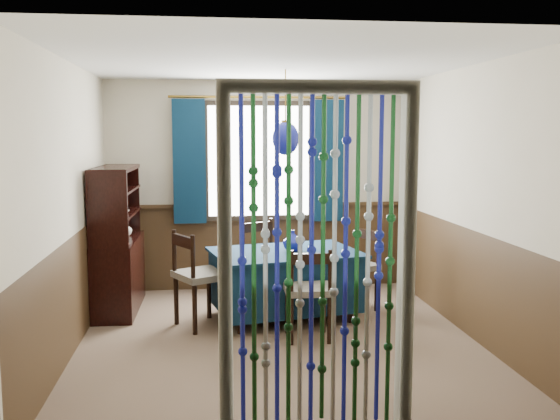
{
  "coord_description": "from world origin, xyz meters",
  "views": [
    {
      "loc": [
        -0.65,
        -5.47,
        1.88
      ],
      "look_at": [
        0.08,
        0.5,
        1.14
      ],
      "focal_mm": 40.0,
      "sensor_mm": 36.0,
      "label": 1
    }
  ],
  "objects": [
    {
      "name": "vase_table",
      "position": [
        0.23,
        0.7,
        0.79
      ],
      "size": [
        0.21,
        0.21,
        0.2
      ],
      "primitive_type": "imported",
      "rotation": [
        0.0,
        0.0,
        -0.13
      ],
      "color": "navy",
      "rests_on": "dining_table"
    },
    {
      "name": "chair_left",
      "position": [
        -0.72,
        0.5,
        0.5
      ],
      "size": [
        0.62,
        0.63,
        0.95
      ],
      "rotation": [
        0.0,
        0.0,
        -1.07
      ],
      "color": "black",
      "rests_on": "floor"
    },
    {
      "name": "chair_near",
      "position": [
        0.28,
        -0.01,
        0.46
      ],
      "size": [
        0.44,
        0.42,
        0.86
      ],
      "rotation": [
        0.0,
        0.0,
        -0.03
      ],
      "color": "black",
      "rests_on": "floor"
    },
    {
      "name": "sideboard",
      "position": [
        -1.58,
        1.2,
        0.55
      ],
      "size": [
        0.43,
        1.18,
        1.53
      ],
      "rotation": [
        0.0,
        0.0,
        -0.02
      ],
      "color": "black",
      "rests_on": "floor"
    },
    {
      "name": "wall_front",
      "position": [
        0.0,
        -2.0,
        1.25
      ],
      "size": [
        3.6,
        0.0,
        3.6
      ],
      "primitive_type": "plane",
      "rotation": [
        -1.57,
        0.0,
        0.0
      ],
      "color": "beige",
      "rests_on": "ground"
    },
    {
      "name": "wainscot_front",
      "position": [
        0.0,
        -1.99,
        0.5
      ],
      "size": [
        3.6,
        0.0,
        3.6
      ],
      "primitive_type": "plane",
      "rotation": [
        -1.57,
        0.0,
        0.0
      ],
      "color": "#3B2816",
      "rests_on": "ground"
    },
    {
      "name": "bowl_shelf",
      "position": [
        -1.52,
        1.01,
        1.08
      ],
      "size": [
        0.25,
        0.25,
        0.05
      ],
      "primitive_type": "imported",
      "rotation": [
        0.0,
        0.0,
        -0.24
      ],
      "color": "beige",
      "rests_on": "sideboard"
    },
    {
      "name": "wainscot_left",
      "position": [
        -1.79,
        0.0,
        0.5
      ],
      "size": [
        0.0,
        4.0,
        4.0
      ],
      "primitive_type": "plane",
      "rotation": [
        1.57,
        0.0,
        1.57
      ],
      "color": "#3B2816",
      "rests_on": "ground"
    },
    {
      "name": "wall_back",
      "position": [
        0.0,
        2.0,
        1.25
      ],
      "size": [
        3.6,
        0.0,
        3.6
      ],
      "primitive_type": "plane",
      "rotation": [
        1.57,
        0.0,
        0.0
      ],
      "color": "beige",
      "rests_on": "ground"
    },
    {
      "name": "dining_table",
      "position": [
        0.16,
        0.69,
        0.41
      ],
      "size": [
        1.62,
        1.27,
        0.69
      ],
      "rotation": [
        0.0,
        0.0,
        0.2
      ],
      "color": "#0A2035",
      "rests_on": "floor"
    },
    {
      "name": "wainscot_right",
      "position": [
        1.79,
        0.0,
        0.5
      ],
      "size": [
        0.0,
        4.0,
        4.0
      ],
      "primitive_type": "plane",
      "rotation": [
        1.57,
        0.0,
        -1.57
      ],
      "color": "#3B2816",
      "rests_on": "ground"
    },
    {
      "name": "wall_left",
      "position": [
        -1.8,
        0.0,
        1.25
      ],
      "size": [
        0.0,
        4.0,
        4.0
      ],
      "primitive_type": "plane",
      "rotation": [
        1.57,
        0.0,
        1.57
      ],
      "color": "beige",
      "rests_on": "ground"
    },
    {
      "name": "chair_right",
      "position": [
        0.95,
        0.92,
        0.47
      ],
      "size": [
        0.56,
        0.57,
        0.88
      ],
      "rotation": [
        0.0,
        0.0,
        2.01
      ],
      "color": "black",
      "rests_on": "floor"
    },
    {
      "name": "chair_far",
      "position": [
        0.01,
        1.3,
        0.49
      ],
      "size": [
        0.6,
        0.59,
        0.92
      ],
      "rotation": [
        0.0,
        0.0,
        3.62
      ],
      "color": "black",
      "rests_on": "floor"
    },
    {
      "name": "vase_sideboard",
      "position": [
        -1.52,
        1.4,
        0.85
      ],
      "size": [
        0.17,
        0.17,
        0.17
      ],
      "primitive_type": "imported",
      "rotation": [
        0.0,
        0.0,
        -0.02
      ],
      "color": "beige",
      "rests_on": "sideboard"
    },
    {
      "name": "doorway",
      "position": [
        0.0,
        -1.94,
        1.05
      ],
      "size": [
        1.16,
        0.12,
        2.18
      ],
      "primitive_type": null,
      "color": "silver",
      "rests_on": "ground"
    },
    {
      "name": "floor",
      "position": [
        0.0,
        0.0,
        0.0
      ],
      "size": [
        4.0,
        4.0,
        0.0
      ],
      "primitive_type": "plane",
      "color": "brown",
      "rests_on": "ground"
    },
    {
      "name": "ceiling",
      "position": [
        0.0,
        0.0,
        2.5
      ],
      "size": [
        4.0,
        4.0,
        0.0
      ],
      "primitive_type": "plane",
      "rotation": [
        3.14,
        0.0,
        0.0
      ],
      "color": "silver",
      "rests_on": "ground"
    },
    {
      "name": "window",
      "position": [
        0.0,
        1.95,
        1.55
      ],
      "size": [
        1.32,
        0.12,
        1.42
      ],
      "primitive_type": "cube",
      "color": "black",
      "rests_on": "wall_back"
    },
    {
      "name": "wainscot_back",
      "position": [
        0.0,
        1.99,
        0.5
      ],
      "size": [
        3.6,
        0.0,
        3.6
      ],
      "primitive_type": "plane",
      "rotation": [
        1.57,
        0.0,
        0.0
      ],
      "color": "#3B2816",
      "rests_on": "ground"
    },
    {
      "name": "pendant_lamp",
      "position": [
        0.16,
        0.69,
        1.83
      ],
      "size": [
        0.27,
        0.27,
        0.84
      ],
      "color": "olive",
      "rests_on": "ceiling"
    },
    {
      "name": "wall_right",
      "position": [
        1.8,
        0.0,
        1.25
      ],
      "size": [
        0.0,
        4.0,
        4.0
      ],
      "primitive_type": "plane",
      "rotation": [
        1.57,
        0.0,
        -1.57
      ],
      "color": "beige",
      "rests_on": "ground"
    }
  ]
}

